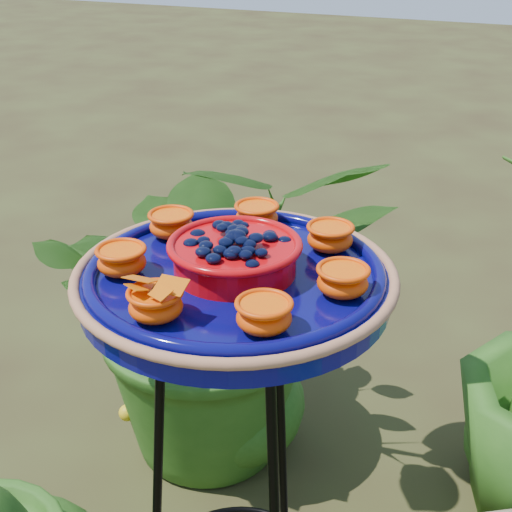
{
  "coord_description": "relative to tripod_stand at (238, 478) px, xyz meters",
  "views": [
    {
      "loc": [
        0.36,
        -0.95,
        1.5
      ],
      "look_at": [
        -0.03,
        -0.05,
        1.02
      ],
      "focal_mm": 50.0,
      "sensor_mm": 36.0,
      "label": 1
    }
  ],
  "objects": [
    {
      "name": "tripod_stand",
      "position": [
        0.0,
        0.0,
        0.0
      ],
      "size": [
        0.4,
        0.4,
        0.95
      ],
      "rotation": [
        0.0,
        0.0,
        -0.19
      ],
      "color": "black",
      "rests_on": "ground"
    },
    {
      "name": "feeder_dish",
      "position": [
        -0.0,
        -0.0,
        0.42
      ],
      "size": [
        0.56,
        0.56,
        0.11
      ],
      "rotation": [
        0.0,
        0.0,
        -0.19
      ],
      "color": "#070752",
      "rests_on": "tripod_stand"
    },
    {
      "name": "shrub_back_left",
      "position": [
        -0.37,
        0.69,
        -0.07
      ],
      "size": [
        1.18,
        1.13,
        1.01
      ],
      "primitive_type": "imported",
      "rotation": [
        0.0,
        0.0,
        0.51
      ],
      "color": "#265216",
      "rests_on": "ground"
    }
  ]
}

